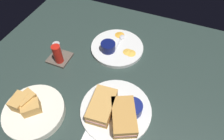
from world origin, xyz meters
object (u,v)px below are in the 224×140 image
at_px(sandwich_half_far, 124,117).
at_px(condiment_caddy, 58,54).
at_px(sandwich_half_near, 102,106).
at_px(spoon_by_dark_ramekin, 117,107).
at_px(spoon_by_gravy_ramekin, 121,39).
at_px(ramekin_light_gravy, 108,46).
at_px(ramekin_dark_sauce, 132,108).
at_px(plate_chips_companion, 117,48).
at_px(plate_sandwich_main, 116,110).
at_px(bread_basket_rear, 33,110).

bearing_deg(sandwich_half_far, condiment_caddy, 65.03).
xyz_separation_m(sandwich_half_near, spoon_by_dark_ramekin, (0.02, -0.04, -0.02)).
bearing_deg(spoon_by_gravy_ramekin, ramekin_light_gravy, 161.01).
relative_size(spoon_by_dark_ramekin, condiment_caddy, 1.05).
distance_m(sandwich_half_far, ramekin_dark_sauce, 0.05).
xyz_separation_m(ramekin_light_gravy, condiment_caddy, (-0.12, 0.18, -0.00)).
bearing_deg(spoon_by_gravy_ramekin, condiment_caddy, 134.66).
xyz_separation_m(ramekin_dark_sauce, plate_chips_companion, (0.28, 0.16, -0.03)).
distance_m(plate_sandwich_main, bread_basket_rear, 0.29).
relative_size(ramekin_dark_sauce, bread_basket_rear, 0.33).
relative_size(sandwich_half_far, ramekin_dark_sauce, 2.19).
height_order(sandwich_half_near, plate_chips_companion, sandwich_half_near).
bearing_deg(spoon_by_dark_ramekin, sandwich_half_far, -131.08).
height_order(plate_sandwich_main, spoon_by_gravy_ramekin, spoon_by_gravy_ramekin).
bearing_deg(ramekin_dark_sauce, plate_sandwich_main, 104.55).
bearing_deg(condiment_caddy, plate_chips_companion, -53.22).
relative_size(ramekin_dark_sauce, condiment_caddy, 0.72).
height_order(sandwich_half_far, bread_basket_rear, bread_basket_rear).
bearing_deg(ramekin_dark_sauce, plate_chips_companion, 30.47).
relative_size(spoon_by_dark_ramekin, spoon_by_gravy_ramekin, 1.01).
bearing_deg(ramekin_light_gravy, plate_chips_companion, -39.81).
bearing_deg(plate_sandwich_main, condiment_caddy, 66.60).
height_order(plate_chips_companion, spoon_by_gravy_ramekin, spoon_by_gravy_ramekin).
distance_m(sandwich_half_far, spoon_by_gravy_ramekin, 0.40).
relative_size(plate_sandwich_main, ramekin_light_gravy, 3.88).
relative_size(plate_chips_companion, spoon_by_gravy_ramekin, 2.40).
height_order(plate_sandwich_main, spoon_by_dark_ramekin, spoon_by_dark_ramekin).
relative_size(plate_chips_companion, bread_basket_rear, 1.13).
relative_size(plate_sandwich_main, sandwich_half_near, 1.81).
distance_m(plate_sandwich_main, spoon_by_gravy_ramekin, 0.36).
height_order(plate_chips_companion, bread_basket_rear, bread_basket_rear).
bearing_deg(bread_basket_rear, plate_sandwich_main, -66.11).
relative_size(plate_chips_companion, condiment_caddy, 2.49).
bearing_deg(sandwich_half_near, sandwich_half_far, -96.45).
relative_size(spoon_by_gravy_ramekin, condiment_caddy, 1.04).
bearing_deg(ramekin_dark_sauce, condiment_caddy, 71.69).
bearing_deg(spoon_by_gravy_ramekin, plate_chips_companion, -179.78).
height_order(spoon_by_dark_ramekin, bread_basket_rear, bread_basket_rear).
xyz_separation_m(plate_chips_companion, condiment_caddy, (-0.16, 0.21, 0.03)).
bearing_deg(sandwich_half_far, spoon_by_gravy_ramekin, 21.72).
distance_m(sandwich_half_near, ramekin_light_gravy, 0.29).
xyz_separation_m(sandwich_half_far, condiment_caddy, (0.17, 0.36, -0.01)).
bearing_deg(bread_basket_rear, spoon_by_gravy_ramekin, -18.60).
bearing_deg(ramekin_light_gravy, sandwich_half_far, -148.19).
relative_size(ramekin_dark_sauce, plate_chips_companion, 0.29).
bearing_deg(sandwich_half_near, plate_chips_companion, 11.85).
xyz_separation_m(plate_sandwich_main, bread_basket_rear, (-0.12, 0.26, 0.01)).
bearing_deg(plate_sandwich_main, spoon_by_gravy_ramekin, 17.70).
distance_m(spoon_by_gravy_ramekin, bread_basket_rear, 0.48).
distance_m(ramekin_dark_sauce, plate_chips_companion, 0.32).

